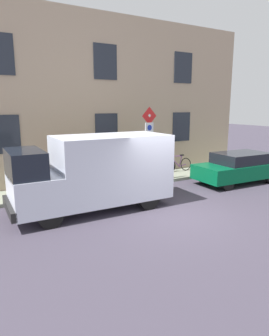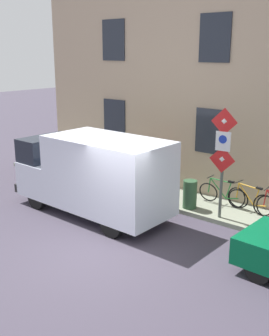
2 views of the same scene
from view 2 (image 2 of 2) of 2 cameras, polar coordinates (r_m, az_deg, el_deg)
The scene contains 9 objects.
ground_plane at distance 10.88m, azimuth -4.11°, elevation -11.37°, with size 80.00×80.00×0.00m, color #3C3744.
sidewalk_slab at distance 13.97m, azimuth 8.12°, elevation -4.86°, with size 1.79×17.67×0.14m, color gray.
building_facade at distance 14.23m, azimuth 11.37°, elevation 10.47°, with size 0.75×15.67×7.43m.
sign_post_stacked at distance 12.17m, azimuth 12.00°, elevation 2.30°, with size 0.17×0.56×3.17m.
delivery_van at distance 12.82m, azimuth -5.58°, elevation -0.72°, with size 2.05×5.35×2.50m.
bicycle_orange at distance 13.33m, azimuth 15.66°, elevation -4.31°, with size 0.47×1.71×0.89m.
bicycle_green at distance 13.71m, azimuth 12.03°, elevation -3.51°, with size 0.46×1.72×0.89m.
pedestrian at distance 14.71m, azimuth 2.39°, elevation 0.43°, with size 0.45×0.35×1.72m.
litter_bin at distance 13.27m, azimuth 7.60°, elevation -3.58°, with size 0.44×0.44×0.90m, color #2D5133.
Camera 2 is at (-6.95, -6.75, 4.95)m, focal length 44.43 mm.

